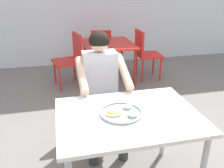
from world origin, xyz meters
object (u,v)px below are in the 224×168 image
chair_red_left (71,57)px  chair_red_right (145,51)px  table_foreground (128,123)px  chair_foreground (98,95)px  table_background_red (108,47)px  diner_foreground (102,82)px  chair_red_far (101,47)px  thali_tray (121,113)px

chair_red_left → chair_red_right: (1.30, 0.01, 0.01)m
table_foreground → chair_red_left: (-0.27, 2.39, -0.14)m
chair_foreground → table_foreground: bearing=-84.8°
table_background_red → chair_red_right: 0.68m
diner_foreground → chair_red_left: size_ratio=1.37×
chair_foreground → table_background_red: 1.58m
diner_foreground → chair_red_far: size_ratio=1.48×
table_background_red → chair_red_far: bearing=90.9°
table_background_red → chair_red_right: bearing=0.3°
chair_red_left → chair_foreground: bearing=-82.7°
thali_tray → diner_foreground: size_ratio=0.26×
chair_foreground → chair_red_right: size_ratio=0.92×
chair_red_left → chair_red_far: size_ratio=1.08×
chair_foreground → thali_tray: bearing=-88.1°
table_foreground → diner_foreground: diner_foreground is taller
thali_tray → table_background_red: thali_tray is taller
chair_red_left → chair_red_right: size_ratio=1.00×
chair_foreground → chair_red_far: 2.17m
table_foreground → thali_tray: bearing=164.3°
table_background_red → chair_red_left: bearing=-179.2°
table_background_red → thali_tray: bearing=-99.7°
table_background_red → chair_red_left: chair_red_left is taller
thali_tray → chair_red_far: (0.40, 3.00, -0.25)m
table_foreground → diner_foreground: bearing=96.8°
chair_red_left → chair_red_right: chair_red_right is taller
thali_tray → table_foreground: bearing=-15.7°
table_foreground → thali_tray: size_ratio=3.32×
chair_foreground → chair_red_right: (1.11, 1.51, 0.04)m
table_foreground → chair_red_right: size_ratio=1.21×
table_background_red → table_foreground: bearing=-98.5°
thali_tray → chair_red_right: size_ratio=0.36×
chair_foreground → diner_foreground: bearing=-89.8°
diner_foreground → chair_red_left: 1.74m
chair_foreground → chair_red_right: 1.88m
thali_tray → table_background_red: bearing=80.3°
table_foreground → chair_foreground: size_ratio=1.32×
chair_foreground → chair_red_left: bearing=97.3°
table_foreground → chair_red_left: chair_red_left is taller
diner_foreground → chair_red_far: diner_foreground is taller
table_background_red → chair_red_right: size_ratio=1.05×
diner_foreground → chair_red_far: bearing=79.7°
diner_foreground → chair_red_far: (0.43, 2.35, -0.24)m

